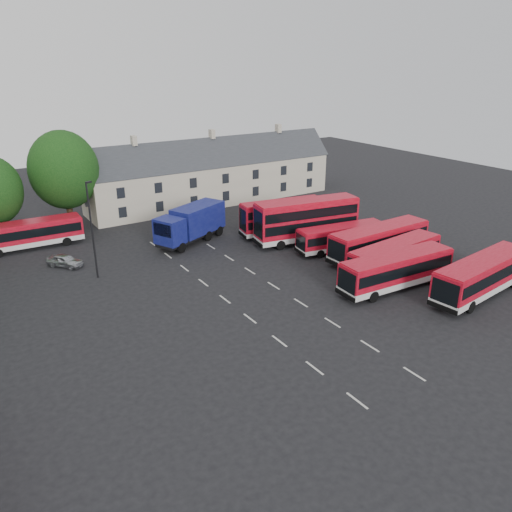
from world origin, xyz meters
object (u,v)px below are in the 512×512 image
object	(u,v)px
bus_dd_south	(307,218)
lamppost	(92,228)
bus_row_a	(483,274)
box_truck	(192,223)
silver_car	(65,261)

from	to	relation	value
bus_dd_south	lamppost	bearing A→B (deg)	-177.43
bus_row_a	box_truck	world-z (taller)	box_truck
bus_row_a	bus_dd_south	size ratio (longest dim) A/B	1.00
silver_car	lamppost	xyz separation A→B (m)	(1.90, -4.33, 4.20)
bus_dd_south	silver_car	world-z (taller)	bus_dd_south
box_truck	bus_row_a	bearing A→B (deg)	-83.92
box_truck	lamppost	size ratio (longest dim) A/B	1.03
bus_dd_south	lamppost	distance (m)	22.60
bus_row_a	lamppost	xyz separation A→B (m)	(-26.59, 21.46, 2.83)
box_truck	lamppost	xyz separation A→B (m)	(-11.70, -4.09, 2.62)
bus_dd_south	silver_car	xyz separation A→B (m)	(-24.24, 7.05, -2.10)
bus_row_a	silver_car	size ratio (longest dim) A/B	3.29
bus_row_a	bus_dd_south	xyz separation A→B (m)	(-4.25, 18.73, 0.73)
bus_row_a	box_truck	bearing A→B (deg)	113.71
silver_car	box_truck	bearing A→B (deg)	-40.43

